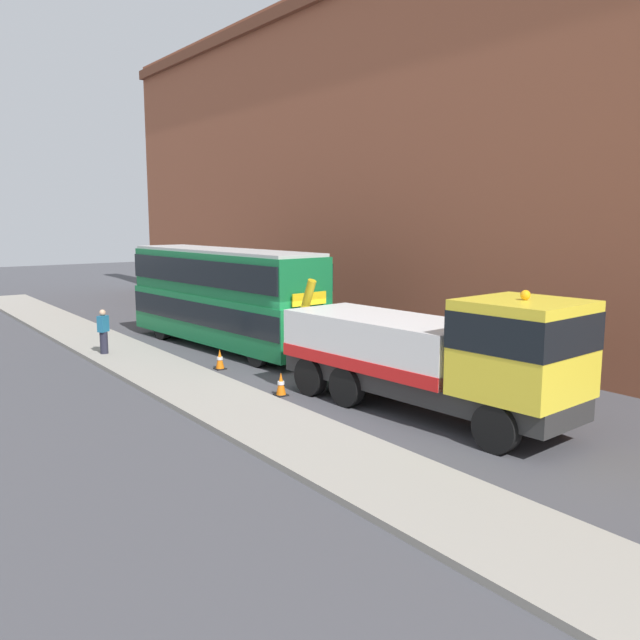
# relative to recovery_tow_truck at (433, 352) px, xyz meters

# --- Properties ---
(ground_plane) EXTENTS (120.00, 120.00, 0.00)m
(ground_plane) POSITION_rel_recovery_tow_truck_xyz_m (-5.69, 0.14, -1.76)
(ground_plane) COLOR #424247
(near_kerb) EXTENTS (60.00, 2.80, 0.15)m
(near_kerb) POSITION_rel_recovery_tow_truck_xyz_m (-5.69, -4.06, -1.68)
(near_kerb) COLOR gray
(near_kerb) RESTS_ON ground_plane
(building_facade) EXTENTS (60.00, 1.50, 16.00)m
(building_facade) POSITION_rel_recovery_tow_truck_xyz_m (-5.69, 6.88, 6.31)
(building_facade) COLOR #935138
(building_facade) RESTS_ON ground_plane
(recovery_tow_truck) EXTENTS (10.23, 3.40, 3.67)m
(recovery_tow_truck) POSITION_rel_recovery_tow_truck_xyz_m (0.00, 0.00, 0.00)
(recovery_tow_truck) COLOR #2D2D2D
(recovery_tow_truck) RESTS_ON ground_plane
(double_decker_bus) EXTENTS (11.18, 3.49, 4.06)m
(double_decker_bus) POSITION_rel_recovery_tow_truck_xyz_m (-11.91, -0.04, 0.47)
(double_decker_bus) COLOR #146B38
(double_decker_bus) RESTS_ON ground_plane
(pedestrian_onlooker) EXTENTS (0.44, 0.48, 1.71)m
(pedestrian_onlooker) POSITION_rel_recovery_tow_truck_xyz_m (-12.81, -4.72, -0.77)
(pedestrian_onlooker) COLOR #232333
(pedestrian_onlooker) RESTS_ON near_kerb
(traffic_cone_near_bus) EXTENTS (0.36, 0.36, 0.72)m
(traffic_cone_near_bus) POSITION_rel_recovery_tow_truck_xyz_m (-8.38, -2.06, -1.42)
(traffic_cone_near_bus) COLOR orange
(traffic_cone_near_bus) RESTS_ON ground_plane
(traffic_cone_midway) EXTENTS (0.36, 0.36, 0.72)m
(traffic_cone_midway) POSITION_rel_recovery_tow_truck_xyz_m (-4.13, -2.20, -1.42)
(traffic_cone_midway) COLOR orange
(traffic_cone_midway) RESTS_ON ground_plane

